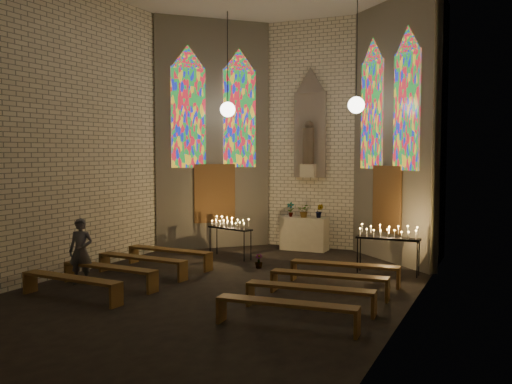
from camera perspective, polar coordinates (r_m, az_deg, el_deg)
floor at (r=12.53m, az=-3.62°, el=-9.67°), size 12.00×12.00×0.00m
room at (r=15.25m, az=2.30°, el=6.83°), size 8.22×12.43×7.00m
altar at (r=17.36m, az=4.85°, el=-4.17°), size 1.40×0.60×1.00m
flower_vase_left at (r=17.36m, az=3.47°, el=-1.75°), size 0.25×0.19×0.45m
flower_vase_center at (r=17.18m, az=4.85°, el=-1.89°), size 0.37×0.32×0.41m
flower_vase_right at (r=17.14m, az=6.36°, el=-1.89°), size 0.25×0.22×0.42m
aisle_flower_pot at (r=14.65m, az=0.28°, el=-6.93°), size 0.24×0.24×0.37m
votive_stand_left at (r=16.01m, az=-2.62°, el=-3.36°), size 1.48×0.78×1.06m
votive_stand_right at (r=14.19m, az=13.08°, el=-4.21°), size 1.53×0.37×1.12m
pew_left_0 at (r=14.96m, az=-8.64°, el=-5.98°), size 2.46×0.51×0.47m
pew_right_0 at (r=13.07m, az=8.85°, el=-7.44°), size 2.46×0.51×0.47m
pew_left_1 at (r=13.98m, az=-11.33°, el=-6.71°), size 2.46×0.51×0.47m
pew_right_1 at (r=11.94m, az=7.29°, el=-8.51°), size 2.46×0.51×0.47m
pew_left_2 at (r=13.05m, az=-14.43°, el=-7.53°), size 2.46×0.51×0.47m
pew_right_2 at (r=10.83m, az=5.40°, el=-9.80°), size 2.46×0.51×0.47m
pew_left_3 at (r=12.16m, az=-18.01°, el=-8.45°), size 2.46×0.51×0.47m
pew_right_3 at (r=9.73m, az=3.06°, el=-11.37°), size 2.46×0.51×0.47m
visitor at (r=13.46m, az=-17.11°, el=-5.68°), size 0.62×0.51×1.48m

